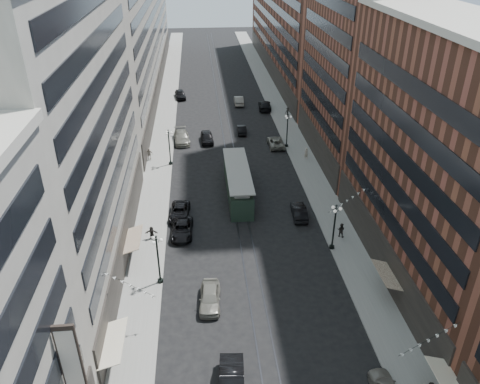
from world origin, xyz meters
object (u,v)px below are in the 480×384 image
object	(u,v)px
pedestrian_9	(288,112)
car_9	(180,94)
lamppost_sw_far	(158,258)
car_7	(180,212)
car_2	(182,229)
car_8	(182,137)
car_11	(276,142)
lamppost_sw_mid	(169,146)
car_extra_0	(210,297)
car_10	(299,211)
car_14	(239,100)
pedestrian_5	(152,233)
lamppost_se_far	(334,226)
lamppost_se_mid	(287,129)
car_12	(265,105)
pedestrian_6	(149,154)
pedestrian_7	(341,230)
streetcar	(238,183)
pedestrian_2	(132,244)
car_5	(232,384)
pedestrian_8	(306,153)
car_13	(207,137)
car_extra_1	(242,129)

from	to	relation	value
pedestrian_9	car_9	bearing A→B (deg)	130.91
lamppost_sw_far	pedestrian_9	size ratio (longest dim) A/B	3.23
lamppost_sw_far	car_7	xyz separation A→B (m)	(1.65, 12.30, -2.40)
car_2	car_8	bearing A→B (deg)	93.88
car_2	car_11	xyz separation A→B (m)	(14.71, 24.13, 0.01)
lamppost_sw_mid	car_extra_0	world-z (taller)	lamppost_sw_mid
car_2	car_7	size ratio (longest dim) A/B	1.03
car_10	car_14	distance (m)	43.33
car_9	car_14	xyz separation A→B (m)	(11.84, -5.03, -0.02)
car_7	car_8	size ratio (longest dim) A/B	0.84
car_14	lamppost_sw_far	bearing A→B (deg)	78.23
car_11	pedestrian_5	distance (m)	30.74
lamppost_se_far	lamppost_se_mid	distance (m)	28.00
lamppost_sw_mid	car_12	size ratio (longest dim) A/B	0.96
car_10	car_12	world-z (taller)	car_12
car_10	pedestrian_6	size ratio (longest dim) A/B	2.40
car_7	pedestrian_7	distance (m)	19.33
car_7	car_11	xyz separation A→B (m)	(15.07, 20.24, 0.02)
lamppost_sw_mid	streetcar	size ratio (longest dim) A/B	0.40
pedestrian_2	car_8	size ratio (longest dim) A/B	0.30
lamppost_sw_far	car_9	distance (m)	59.22
car_12	car_7	bearing A→B (deg)	72.33
car_9	pedestrian_7	world-z (taller)	pedestrian_7
car_10	car_5	bearing A→B (deg)	70.16
car_10	car_7	bearing A→B (deg)	-2.51
car_9	pedestrian_5	xyz separation A→B (m)	(-2.16, -51.50, 0.07)
car_7	pedestrian_8	world-z (taller)	pedestrian_8
pedestrian_6	pedestrian_8	size ratio (longest dim) A/B	1.06
car_11	car_13	bearing A→B (deg)	-14.72
streetcar	car_12	distance (m)	34.63
car_12	car_13	distance (m)	19.45
lamppost_se_mid	car_8	distance (m)	17.45
car_2	car_9	distance (m)	50.78
car_2	car_8	distance (m)	27.32
car_12	car_13	bearing A→B (deg)	57.39
car_8	car_9	bearing A→B (deg)	85.82
lamppost_se_far	pedestrian_6	xyz separation A→B (m)	(-21.63, 24.88, -1.99)
lamppost_sw_mid	car_11	distance (m)	17.77
car_2	car_14	size ratio (longest dim) A/B	1.01
pedestrian_6	pedestrian_9	world-z (taller)	pedestrian_6
car_5	car_9	xyz separation A→B (m)	(-5.28, 72.37, -0.03)
car_11	pedestrian_8	distance (m)	6.69
lamppost_se_far	car_7	distance (m)	18.85
pedestrian_5	car_2	bearing A→B (deg)	15.94
lamppost_sw_far	car_14	size ratio (longest dim) A/B	1.09
car_14	pedestrian_5	bearing A→B (deg)	74.61
pedestrian_9	car_extra_1	xyz separation A→B (m)	(-9.40, -7.32, -0.31)
pedestrian_8	pedestrian_9	size ratio (longest dim) A/B	1.06
pedestrian_5	pedestrian_6	size ratio (longest dim) A/B	0.81
car_9	pedestrian_5	size ratio (longest dim) A/B	3.24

